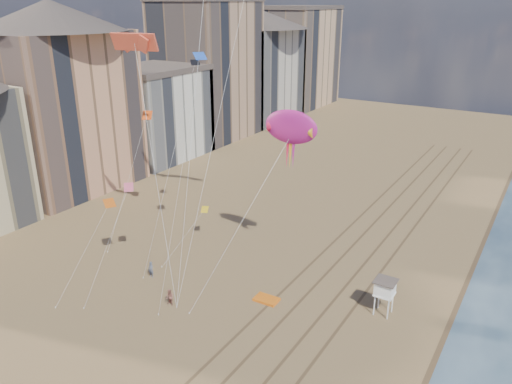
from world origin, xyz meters
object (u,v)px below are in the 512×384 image
lifeguard_stand (385,288)px  grounded_kite (267,299)px  show_kite (291,127)px  kite_flyer_a (151,269)px  kite_flyer_b (170,297)px

lifeguard_stand → grounded_kite: lifeguard_stand is taller
show_kite → kite_flyer_a: size_ratio=11.05×
kite_flyer_a → grounded_kite: bearing=7.7°
lifeguard_stand → show_kite: (-11.91, 2.89, 13.36)m
lifeguard_stand → show_kite: size_ratio=0.18×
grounded_kite → show_kite: size_ratio=0.12×
kite_flyer_b → grounded_kite: bearing=45.0°
grounded_kite → kite_flyer_a: kite_flyer_a is taller
show_kite → kite_flyer_b: size_ratio=11.63×
lifeguard_stand → show_kite: 18.13m
lifeguard_stand → kite_flyer_a: (-23.60, -6.54, -1.87)m
kite_flyer_a → kite_flyer_b: size_ratio=1.05×
kite_flyer_a → kite_flyer_b: kite_flyer_a is taller
show_kite → lifeguard_stand: bearing=-13.6°
grounded_kite → kite_flyer_b: bearing=-144.7°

